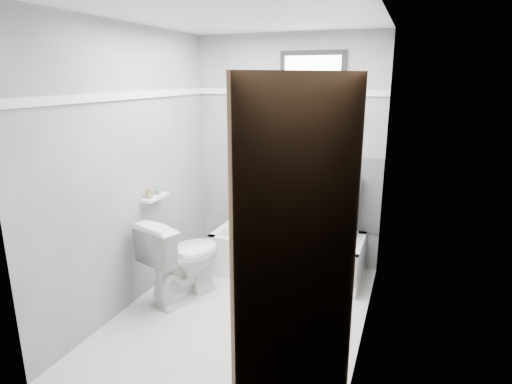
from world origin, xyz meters
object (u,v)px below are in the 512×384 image
at_px(toilet, 183,258).
at_px(soap_bottle_b, 158,189).
at_px(door, 334,301).
at_px(soap_bottle_a, 149,192).
at_px(office_chair, 325,222).
at_px(bathtub, 287,253).

distance_m(toilet, soap_bottle_b, 0.68).
relative_size(door, soap_bottle_a, 19.45).
relative_size(office_chair, door, 0.46).
relative_size(soap_bottle_a, soap_bottle_b, 1.24).
bearing_deg(toilet, soap_bottle_b, -4.86).
bearing_deg(office_chair, soap_bottle_b, -141.91).
height_order(toilet, soap_bottle_b, soap_bottle_b).
bearing_deg(toilet, bathtub, -113.67).
relative_size(bathtub, toilet, 1.94).
distance_m(office_chair, soap_bottle_a, 1.72).
xyz_separation_m(office_chair, toilet, (-1.12, -0.86, -0.20)).
height_order(office_chair, door, door).
distance_m(office_chair, door, 2.35).
relative_size(bathtub, door, 0.75).
xyz_separation_m(door, soap_bottle_b, (-1.92, 1.54, -0.04)).
distance_m(toilet, door, 2.21).
height_order(office_chair, toilet, office_chair).
height_order(bathtub, soap_bottle_b, soap_bottle_b).
bearing_deg(bathtub, office_chair, 7.80).
bearing_deg(bathtub, toilet, -132.84).
relative_size(toilet, soap_bottle_a, 7.52).
height_order(door, soap_bottle_b, door).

